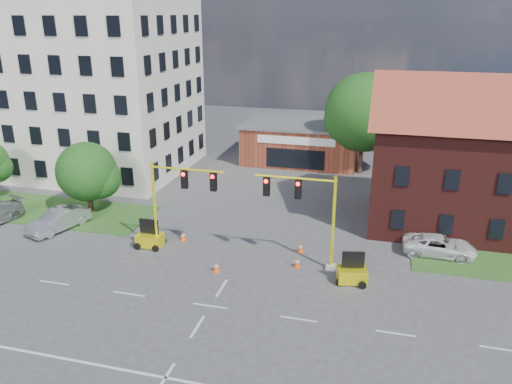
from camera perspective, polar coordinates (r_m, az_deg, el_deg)
ground at (r=28.65m, az=-5.24°, el=-12.85°), size 120.00×120.00×0.00m
grass_verge_nw at (r=45.96m, az=-24.94°, el=-1.65°), size 22.00×6.00×0.08m
lane_markings at (r=26.35m, az=-7.51°, el=-16.20°), size 60.00×36.00×0.01m
office_block at (r=53.09m, az=-18.47°, el=13.35°), size 18.40×15.40×20.60m
brick_shop at (r=54.87m, az=5.29°, el=5.78°), size 12.40×8.40×4.30m
tree_large at (r=50.57m, az=12.67°, el=8.57°), size 8.13×7.74×10.07m
tree_nw_front at (r=41.72m, az=-18.44°, el=2.04°), size 4.97×4.74×5.91m
signal_mast_west at (r=33.39m, az=-9.04°, el=-0.57°), size 5.30×0.60×6.20m
signal_mast_east at (r=31.08m, az=5.88°, el=-2.00°), size 5.30×0.60×6.20m
trailer_west at (r=35.55m, az=-12.02°, el=-5.23°), size 1.75×1.17×1.99m
trailer_east at (r=30.99m, az=10.93°, el=-9.11°), size 1.94×1.50×1.97m
cone_a at (r=31.82m, az=-4.56°, el=-8.54°), size 0.40×0.40×0.70m
cone_b at (r=36.21m, az=-8.33°, el=-5.01°), size 0.40×0.40×0.70m
cone_c at (r=32.35m, az=4.74°, el=-8.04°), size 0.40×0.40×0.70m
cone_d at (r=34.29m, az=5.09°, el=-6.35°), size 0.40×0.40×0.70m
pickup_white at (r=35.85m, az=20.22°, el=-5.79°), size 4.85×2.32×1.34m
sedan_silver_front at (r=40.18m, az=-21.62°, el=-2.99°), size 3.09×5.09×1.58m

